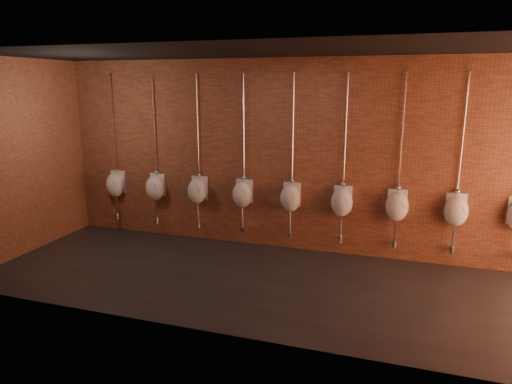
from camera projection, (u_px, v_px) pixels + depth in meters
ground at (270, 282)px, 6.55m from camera, size 8.50×8.50×0.00m
room_shell at (271, 143)px, 6.09m from camera, size 8.54×3.04×3.22m
urinal_0 at (115, 184)px, 8.65m from camera, size 0.36×0.32×2.71m
urinal_1 at (155, 187)px, 8.40m from camera, size 0.36×0.32×2.71m
urinal_2 at (197, 190)px, 8.14m from camera, size 0.36×0.32×2.71m
urinal_3 at (242, 194)px, 7.88m from camera, size 0.36×0.32×2.71m
urinal_4 at (291, 197)px, 7.63m from camera, size 0.36×0.32×2.71m
urinal_5 at (342, 201)px, 7.37m from camera, size 0.36×0.32×2.71m
urinal_6 at (397, 205)px, 7.12m from camera, size 0.36×0.32×2.71m
urinal_7 at (456, 210)px, 6.86m from camera, size 0.36×0.32×2.71m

